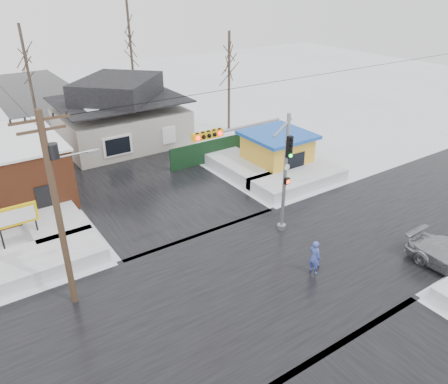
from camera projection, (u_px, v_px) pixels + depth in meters
ground at (259, 279)px, 21.45m from camera, size 120.00×120.00×0.00m
road_ns at (259, 279)px, 21.44m from camera, size 10.00×120.00×0.02m
road_ew at (259, 279)px, 21.44m from camera, size 120.00×10.00×0.02m
snowbank_nw at (33, 264)px, 21.94m from camera, size 7.00×3.00×0.80m
snowbank_ne at (298, 179)px, 30.96m from camera, size 7.00×3.00×0.80m
snowbank_nside_w at (48, 212)px, 26.64m from camera, size 3.00×8.00×0.80m
snowbank_nside_e at (234, 163)px, 33.66m from camera, size 3.00×8.00×0.80m
traffic_signal at (264, 164)px, 22.83m from camera, size 6.05×0.68×7.00m
utility_pole at (58, 202)px, 17.77m from camera, size 3.15×0.44×9.00m
marquee_sign at (16, 217)px, 23.10m from camera, size 2.20×0.21×2.55m
house at (120, 114)px, 37.56m from camera, size 10.40×8.40×5.76m
kiosk at (277, 151)px, 32.95m from camera, size 4.60×4.60×2.88m
fence at (215, 150)px, 34.67m from camera, size 8.00×0.12×1.80m
tree_far_left at (24, 50)px, 35.12m from camera, size 3.00×3.00×10.00m
tree_far_mid at (128, 20)px, 40.91m from camera, size 3.00×3.00×12.00m
tree_far_right at (229, 52)px, 39.06m from camera, size 3.00×3.00×9.00m
pedestrian at (315, 257)px, 21.54m from camera, size 0.50×0.71×1.83m
shopping_bag at (317, 265)px, 22.23m from camera, size 0.30×0.22×0.35m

